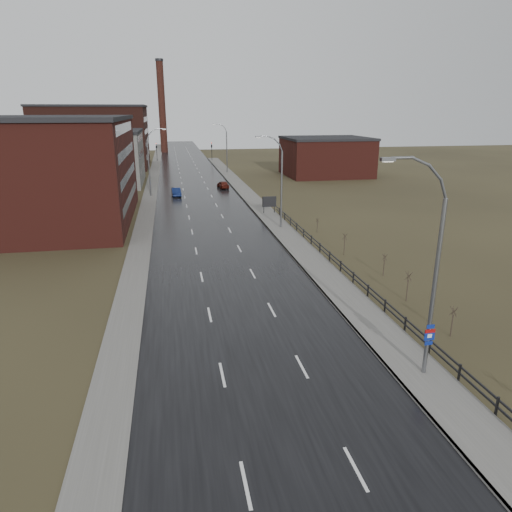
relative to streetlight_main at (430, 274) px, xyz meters
name	(u,v)px	position (x,y,z in m)	size (l,w,h in m)	color
ground	(279,415)	(-8.47, -2.00, -6.06)	(320.00, 320.00, 0.00)	#2D2819
road	(198,197)	(-8.47, 58.00, -6.03)	(14.00, 300.00, 0.06)	black
sidewalk_right	(281,230)	(0.13, 33.00, -5.97)	(3.20, 180.00, 0.18)	#595651
curb_right	(269,230)	(-1.39, 33.00, -5.97)	(0.16, 180.00, 0.18)	slate
sidewalk_left	(149,198)	(-16.67, 58.00, -6.00)	(2.40, 260.00, 0.12)	#595651
warehouse_near	(40,171)	(-29.46, 43.00, 0.70)	(22.44, 28.56, 13.50)	#471914
warehouse_mid	(100,157)	(-26.46, 76.00, -0.80)	(16.32, 20.40, 10.50)	slate
warehouse_far	(95,137)	(-31.47, 106.00, 1.70)	(26.52, 24.48, 15.50)	#331611
building_right	(326,156)	(21.83, 80.00, -1.80)	(18.36, 16.32, 8.50)	#471914
smokestack	(162,106)	(-14.47, 148.00, 9.44)	(2.70, 2.70, 30.70)	#331611
streetlight_main	(430,274)	(0.00, 0.00, 0.00)	(3.91, 0.29, 12.11)	slate
streetlight_right_mid	(279,182)	(0.03, 34.00, -0.22)	(3.36, 0.28, 11.35)	slate
streetlight_left	(150,162)	(-16.17, 60.00, -0.22)	(3.36, 0.28, 11.35)	slate
streetlight_right_far	(225,148)	(0.03, 88.00, -0.22)	(3.36, 0.28, 11.35)	slate
guardrail	(343,267)	(1.83, 16.32, -5.35)	(0.10, 53.05, 1.10)	black
shrub_b	(452,321)	(4.49, 3.87, -4.95)	(0.50, 0.53, 2.10)	#382D23
shrub_c	(408,286)	(4.52, 9.82, -4.79)	(0.57, 0.60, 2.39)	#382D23
shrub_d	(384,264)	(5.30, 15.47, -4.98)	(0.49, 0.51, 2.03)	#382D23
shrub_e	(345,244)	(4.06, 21.92, -4.83)	(0.55, 0.58, 2.32)	#382D23
shrub_f	(317,225)	(4.26, 31.43, -5.15)	(0.41, 0.43, 1.71)	#382D23
billboard	(269,202)	(0.63, 42.36, -4.35)	(2.03, 0.17, 2.55)	black
traffic_light_left	(156,145)	(-16.47, 118.00, -1.46)	(0.58, 2.73, 5.30)	black
traffic_light_right	(212,144)	(-0.47, 118.00, -1.46)	(0.58, 2.73, 5.30)	black
car_near	(176,192)	(-12.15, 59.15, -5.36)	(1.47, 4.21, 1.39)	#0E1A46
car_far	(223,185)	(-3.26, 65.92, -5.35)	(1.68, 4.19, 1.43)	#49130C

